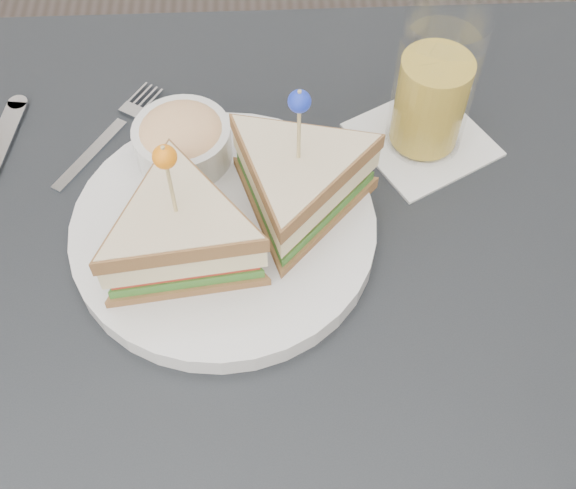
# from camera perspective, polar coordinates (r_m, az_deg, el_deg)

# --- Properties ---
(table) EXTENTS (0.80, 0.80, 0.75)m
(table) POSITION_cam_1_polar(r_m,az_deg,el_deg) (0.74, -0.75, -6.26)
(table) COLOR black
(table) RESTS_ON ground
(plate_meal) EXTENTS (0.38, 0.38, 0.17)m
(plate_meal) POSITION_cam_1_polar(r_m,az_deg,el_deg) (0.66, -4.56, 3.06)
(plate_meal) COLOR silver
(plate_meal) RESTS_ON table
(cutlery_fork) EXTENTS (0.11, 0.16, 0.00)m
(cutlery_fork) POSITION_cam_1_polar(r_m,az_deg,el_deg) (0.81, -13.67, 8.74)
(cutlery_fork) COLOR silver
(cutlery_fork) RESTS_ON table
(drink_set) EXTENTS (0.17, 0.17, 0.16)m
(drink_set) POSITION_cam_1_polar(r_m,az_deg,el_deg) (0.74, 11.36, 11.83)
(drink_set) COLOR silver
(drink_set) RESTS_ON table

